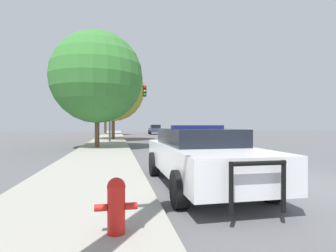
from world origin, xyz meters
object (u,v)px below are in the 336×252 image
object	(u,v)px
car_background_distant	(155,129)
tree_sidewalk_far	(105,100)
fire_hydrant	(116,204)
car_background_oncoming	(182,132)
police_car	(200,155)
traffic_light	(125,101)
tree_sidewalk_near	(97,77)
tree_sidewalk_mid	(113,90)

from	to	relation	value
car_background_distant	tree_sidewalk_far	distance (m)	8.92
fire_hydrant	car_background_distant	distance (m)	37.93
fire_hydrant	tree_sidewalk_far	bearing A→B (deg)	92.68
fire_hydrant	car_background_oncoming	xyz separation A→B (m)	(6.73, 23.37, 0.26)
police_car	tree_sidewalk_far	bearing A→B (deg)	-84.05
traffic_light	car_background_oncoming	distance (m)	8.23
tree_sidewalk_near	tree_sidewalk_mid	bearing A→B (deg)	84.63
tree_sidewalk_mid	tree_sidewalk_far	world-z (taller)	tree_sidewalk_mid
police_car	tree_sidewalk_far	xyz separation A→B (m)	(-3.69, 32.67, 4.35)
car_background_distant	tree_sidewalk_near	xyz separation A→B (m)	(-7.08, -24.16, 3.64)
car_background_distant	tree_sidewalk_far	xyz separation A→B (m)	(-7.54, -1.98, 4.33)
traffic_light	tree_sidewalk_near	bearing A→B (deg)	-109.44
fire_hydrant	tree_sidewalk_near	size ratio (longest dim) A/B	0.10
fire_hydrant	tree_sidewalk_far	size ratio (longest dim) A/B	0.10
traffic_light	tree_sidewalk_mid	world-z (taller)	tree_sidewalk_mid
traffic_light	police_car	bearing A→B (deg)	-84.98
police_car	tree_sidewalk_near	distance (m)	11.57
tree_sidewalk_far	fire_hydrant	bearing A→B (deg)	-87.32
tree_sidewalk_mid	tree_sidewalk_far	distance (m)	13.36
fire_hydrant	car_background_distant	size ratio (longest dim) A/B	0.18
traffic_light	tree_sidewalk_near	world-z (taller)	tree_sidewalk_near
tree_sidewalk_near	tree_sidewalk_far	xyz separation A→B (m)	(-0.46, 22.18, 0.69)
traffic_light	tree_sidewalk_far	size ratio (longest dim) A/B	0.65
fire_hydrant	traffic_light	size ratio (longest dim) A/B	0.15
car_background_distant	tree_sidewalk_mid	distance (m)	16.99
police_car	traffic_light	size ratio (longest dim) A/B	1.08
police_car	tree_sidewalk_near	size ratio (longest dim) A/B	0.73
tree_sidewalk_mid	tree_sidewalk_near	xyz separation A→B (m)	(-0.84, -8.89, -0.41)
car_background_oncoming	tree_sidewalk_far	size ratio (longest dim) A/B	0.59
car_background_distant	tree_sidewalk_far	bearing A→B (deg)	-163.74
car_background_distant	tree_sidewalk_mid	xyz separation A→B (m)	(-6.24, -15.27, 4.05)
police_car	fire_hydrant	distance (m)	3.48
fire_hydrant	car_background_distant	xyz separation A→B (m)	(5.88, 37.47, 0.28)
traffic_light	tree_sidewalk_mid	distance (m)	4.02
fire_hydrant	tree_sidewalk_mid	distance (m)	22.62
traffic_light	tree_sidewalk_mid	bearing A→B (deg)	105.46
tree_sidewalk_near	fire_hydrant	bearing A→B (deg)	-84.83
car_background_distant	tree_sidewalk_mid	bearing A→B (deg)	-110.70
police_car	tree_sidewalk_far	distance (m)	33.17
tree_sidewalk_mid	police_car	bearing A→B (deg)	-82.96
fire_hydrant	traffic_light	bearing A→B (deg)	88.01
tree_sidewalk_near	car_background_distant	bearing A→B (deg)	73.67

